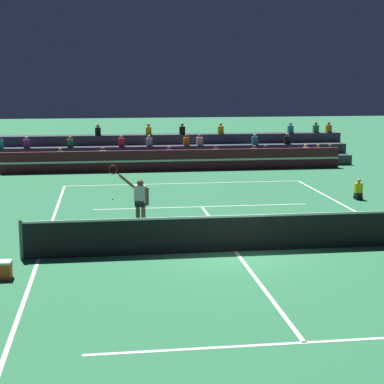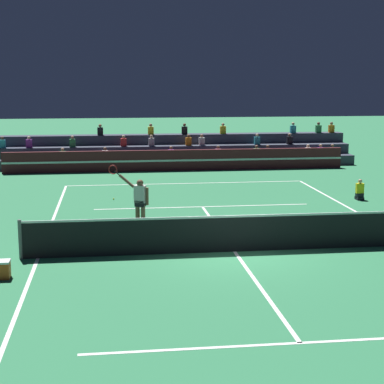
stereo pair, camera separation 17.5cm
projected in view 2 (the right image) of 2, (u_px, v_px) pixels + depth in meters
ground_plane at (235, 252)px, 18.30m from camera, size 120.00×120.00×0.00m
court_lines at (235, 251)px, 18.30m from camera, size 11.10×23.90×0.01m
tennis_net at (235, 233)px, 18.20m from camera, size 12.00×0.10×1.10m
sponsor_banner_wall at (176, 160)px, 33.92m from camera, size 18.00×0.26×1.10m
bleacher_stand at (172, 153)px, 36.37m from camera, size 20.29×2.85×2.28m
ball_kid_courtside at (360, 192)px, 25.93m from camera, size 0.30×0.36×0.84m
tennis_player at (139, 202)px, 20.44m from camera, size 1.31×0.73×2.20m
tennis_ball at (114, 199)px, 25.95m from camera, size 0.07×0.07×0.07m
equipment_cooler at (0, 269)px, 15.84m from camera, size 0.50×0.38×0.45m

